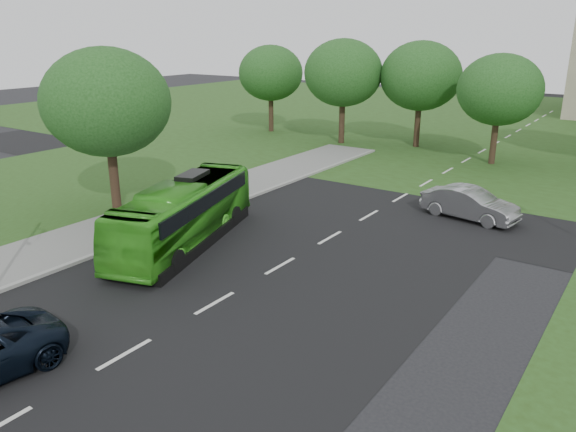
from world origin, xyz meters
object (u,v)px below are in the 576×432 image
(tree_park_c, at_px, (500,90))
(tree_park_f, at_px, (271,73))
(tree_park_a, at_px, (343,73))
(sedan, at_px, (470,204))
(tree_side_near, at_px, (107,102))
(bus, at_px, (184,213))
(tree_park_b, at_px, (421,76))

(tree_park_c, bearing_deg, tree_park_f, 174.13)
(tree_park_a, height_order, sedan, tree_park_a)
(tree_park_c, xyz_separation_m, tree_park_f, (-21.35, 2.20, 0.17))
(tree_park_a, distance_m, tree_park_c, 12.92)
(tree_park_a, distance_m, sedan, 21.63)
(tree_park_c, relative_size, tree_side_near, 0.91)
(bus, bearing_deg, tree_park_b, 72.82)
(bus, bearing_deg, tree_park_f, 101.40)
(tree_park_a, xyz_separation_m, tree_side_near, (-0.27, -23.71, -0.10))
(tree_park_a, bearing_deg, tree_park_f, 170.60)
(tree_park_a, height_order, bus, tree_park_a)
(tree_park_c, distance_m, tree_side_near, 26.42)
(tree_park_b, distance_m, bus, 27.41)
(tree_park_f, bearing_deg, tree_side_near, -71.92)
(tree_side_near, bearing_deg, tree_park_c, 60.14)
(tree_side_near, height_order, bus, tree_side_near)
(sedan, bearing_deg, tree_park_f, 66.28)
(tree_park_a, relative_size, bus, 0.85)
(bus, bearing_deg, tree_park_a, 86.16)
(tree_park_f, distance_m, tree_side_near, 26.41)
(tree_park_a, xyz_separation_m, tree_park_f, (-8.47, 1.40, -0.42))
(tree_park_a, distance_m, bus, 26.07)
(tree_park_f, height_order, bus, tree_park_f)
(tree_park_f, xyz_separation_m, bus, (14.45, -26.39, -4.02))
(tree_park_a, bearing_deg, tree_park_b, 19.34)
(tree_park_c, height_order, bus, tree_park_c)
(tree_park_b, height_order, tree_park_f, tree_park_b)
(bus, bearing_deg, sedan, 31.24)
(tree_park_c, xyz_separation_m, tree_side_near, (-13.15, -22.91, 0.49))
(tree_park_c, distance_m, tree_park_f, 21.46)
(bus, bearing_deg, tree_side_near, 151.13)
(tree_park_a, xyz_separation_m, tree_park_b, (5.93, 2.08, -0.13))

